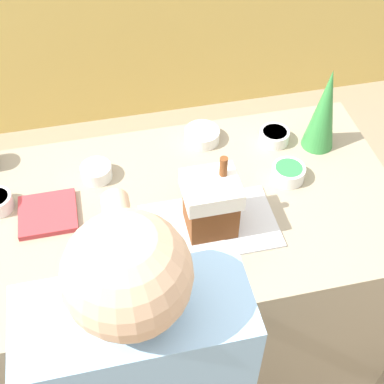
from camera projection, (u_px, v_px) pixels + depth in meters
The scene contains 11 objects.
ground_plane at pixel (185, 340), 2.45m from camera, with size 12.00×12.00×0.00m, color gray.
back_cabinet_block at pixel (121, 30), 3.41m from camera, with size 6.00×0.60×0.92m.
kitchen_island at pixel (183, 284), 2.11m from camera, with size 1.47×0.81×0.93m.
baking_tray at pixel (210, 226), 1.70m from camera, with size 0.42×0.26×0.01m.
gingerbread_house at pixel (211, 203), 1.62m from camera, with size 0.17×0.15×0.26m.
decorative_tree at pixel (324, 110), 1.85m from camera, with size 0.12×0.12×0.32m.
candy_bowl_near_tray_right at pixel (202, 135), 1.97m from camera, with size 0.13×0.13×0.05m.
candy_bowl_beside_tree at pixel (288, 172), 1.83m from camera, with size 0.11×0.11×0.05m.
candy_bowl_front_corner at pixel (274, 136), 1.96m from camera, with size 0.11×0.11×0.05m.
candy_bowl_near_tray_left at pixel (96, 171), 1.84m from camera, with size 0.11×0.11×0.05m.
cookbook at pixel (48, 214), 1.73m from camera, with size 0.19×0.18×0.02m.
Camera 1 is at (-0.22, -1.14, 2.26)m, focal length 50.00 mm.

